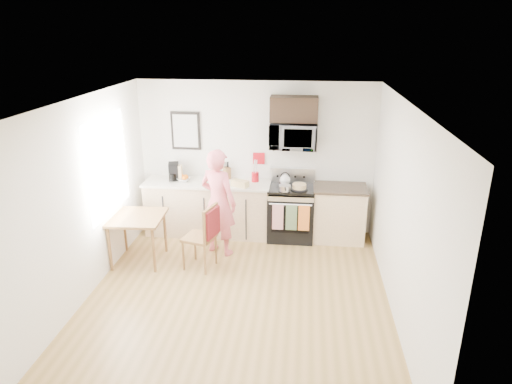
# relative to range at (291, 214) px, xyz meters

# --- Properties ---
(floor) EXTENTS (4.60, 4.60, 0.00)m
(floor) POSITION_rel_range_xyz_m (-0.63, -1.98, -0.44)
(floor) COLOR olive
(floor) RESTS_ON ground
(back_wall) EXTENTS (4.00, 0.04, 2.60)m
(back_wall) POSITION_rel_range_xyz_m (-0.63, 0.32, 0.86)
(back_wall) COLOR silver
(back_wall) RESTS_ON floor
(front_wall) EXTENTS (4.00, 0.04, 2.60)m
(front_wall) POSITION_rel_range_xyz_m (-0.63, -4.28, 0.86)
(front_wall) COLOR silver
(front_wall) RESTS_ON floor
(left_wall) EXTENTS (0.04, 4.60, 2.60)m
(left_wall) POSITION_rel_range_xyz_m (-2.63, -1.98, 0.86)
(left_wall) COLOR silver
(left_wall) RESTS_ON floor
(right_wall) EXTENTS (0.04, 4.60, 2.60)m
(right_wall) POSITION_rel_range_xyz_m (1.37, -1.98, 0.86)
(right_wall) COLOR silver
(right_wall) RESTS_ON floor
(ceiling) EXTENTS (4.00, 4.60, 0.04)m
(ceiling) POSITION_rel_range_xyz_m (-0.63, -1.98, 2.16)
(ceiling) COLOR white
(ceiling) RESTS_ON back_wall
(window) EXTENTS (0.06, 1.40, 1.50)m
(window) POSITION_rel_range_xyz_m (-2.59, -1.18, 1.11)
(window) COLOR silver
(window) RESTS_ON left_wall
(cabinet_left) EXTENTS (2.10, 0.60, 0.90)m
(cabinet_left) POSITION_rel_range_xyz_m (-1.43, 0.02, 0.01)
(cabinet_left) COLOR tan
(cabinet_left) RESTS_ON floor
(countertop_left) EXTENTS (2.14, 0.64, 0.04)m
(countertop_left) POSITION_rel_range_xyz_m (-1.43, 0.02, 0.48)
(countertop_left) COLOR #F0E9CE
(countertop_left) RESTS_ON cabinet_left
(cabinet_right) EXTENTS (0.84, 0.60, 0.90)m
(cabinet_right) POSITION_rel_range_xyz_m (0.80, 0.02, 0.01)
(cabinet_right) COLOR tan
(cabinet_right) RESTS_ON floor
(countertop_right) EXTENTS (0.88, 0.64, 0.04)m
(countertop_right) POSITION_rel_range_xyz_m (0.80, 0.02, 0.48)
(countertop_right) COLOR black
(countertop_right) RESTS_ON cabinet_right
(range) EXTENTS (0.76, 0.70, 1.16)m
(range) POSITION_rel_range_xyz_m (0.00, 0.00, 0.00)
(range) COLOR black
(range) RESTS_ON floor
(microwave) EXTENTS (0.76, 0.51, 0.42)m
(microwave) POSITION_rel_range_xyz_m (-0.00, 0.10, 1.32)
(microwave) COLOR silver
(microwave) RESTS_ON back_wall
(upper_cabinet) EXTENTS (0.76, 0.35, 0.40)m
(upper_cabinet) POSITION_rel_range_xyz_m (-0.00, 0.15, 1.74)
(upper_cabinet) COLOR black
(upper_cabinet) RESTS_ON back_wall
(wall_art) EXTENTS (0.50, 0.04, 0.65)m
(wall_art) POSITION_rel_range_xyz_m (-1.83, 0.30, 1.31)
(wall_art) COLOR black
(wall_art) RESTS_ON back_wall
(wall_trivet) EXTENTS (0.20, 0.02, 0.20)m
(wall_trivet) POSITION_rel_range_xyz_m (-0.58, 0.31, 0.86)
(wall_trivet) COLOR #B20F1A
(wall_trivet) RESTS_ON back_wall
(person) EXTENTS (0.74, 0.63, 1.70)m
(person) POSITION_rel_range_xyz_m (-1.11, -0.67, 0.42)
(person) COLOR #C53647
(person) RESTS_ON floor
(dining_table) EXTENTS (0.79, 0.79, 0.74)m
(dining_table) POSITION_rel_range_xyz_m (-2.28, -1.10, 0.22)
(dining_table) COLOR brown
(dining_table) RESTS_ON floor
(chair) EXTENTS (0.56, 0.52, 1.00)m
(chair) POSITION_rel_range_xyz_m (-1.17, -1.22, 0.21)
(chair) COLOR brown
(chair) RESTS_ON floor
(knife_block) EXTENTS (0.15, 0.16, 0.20)m
(knife_block) POSITION_rel_range_xyz_m (-1.13, 0.24, 0.61)
(knife_block) COLOR brown
(knife_block) RESTS_ON countertop_left
(utensil_crock) EXTENTS (0.13, 0.13, 0.38)m
(utensil_crock) POSITION_rel_range_xyz_m (-0.62, 0.14, 0.66)
(utensil_crock) COLOR #B20F1A
(utensil_crock) RESTS_ON countertop_left
(fruit_bowl) EXTENTS (0.25, 0.25, 0.11)m
(fruit_bowl) POSITION_rel_range_xyz_m (-1.83, 0.04, 0.55)
(fruit_bowl) COLOR silver
(fruit_bowl) RESTS_ON countertop_left
(milk_carton) EXTENTS (0.11, 0.11, 0.27)m
(milk_carton) POSITION_rel_range_xyz_m (-1.92, 0.06, 0.64)
(milk_carton) COLOR tan
(milk_carton) RESTS_ON countertop_left
(coffee_maker) EXTENTS (0.21, 0.27, 0.30)m
(coffee_maker) POSITION_rel_range_xyz_m (-2.02, 0.08, 0.64)
(coffee_maker) COLOR black
(coffee_maker) RESTS_ON countertop_left
(bread_bag) EXTENTS (0.31, 0.24, 0.10)m
(bread_bag) POSITION_rel_range_xyz_m (-0.84, -0.14, 0.56)
(bread_bag) COLOR tan
(bread_bag) RESTS_ON countertop_left
(cake) EXTENTS (0.27, 0.27, 0.09)m
(cake) POSITION_rel_range_xyz_m (0.13, -0.13, 0.53)
(cake) COLOR black
(cake) RESTS_ON range
(kettle) EXTENTS (0.18, 0.18, 0.23)m
(kettle) POSITION_rel_range_xyz_m (-0.11, 0.06, 0.58)
(kettle) COLOR silver
(kettle) RESTS_ON range
(pot) EXTENTS (0.19, 0.32, 0.09)m
(pot) POSITION_rel_range_xyz_m (-0.10, -0.23, 0.54)
(pot) COLOR silver
(pot) RESTS_ON range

